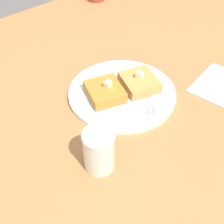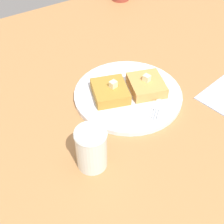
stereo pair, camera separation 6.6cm
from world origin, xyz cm
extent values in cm
cube|color=#AF7947|center=(0.00, 0.00, 0.91)|extent=(124.99, 124.99, 1.82)
cylinder|color=white|center=(-4.42, 6.71, 2.44)|extent=(26.38, 26.38, 1.24)
torus|color=#31373A|center=(-4.42, 6.71, 2.66)|extent=(26.38, 26.38, 0.80)
cube|color=#B38230|center=(-8.69, 8.14, 4.39)|extent=(10.42, 11.02, 2.65)
cube|color=tan|center=(-0.14, 5.28, 4.39)|extent=(10.42, 11.02, 2.65)
cube|color=beige|center=(-8.01, 7.84, 6.50)|extent=(1.81, 1.68, 1.58)
cube|color=beige|center=(0.44, 5.45, 6.50)|extent=(1.82, 1.92, 1.58)
cube|color=silver|center=(3.25, 3.25, 3.24)|extent=(8.13, 7.25, 0.36)
cube|color=silver|center=(-1.57, -0.95, 3.24)|extent=(3.56, 3.50, 0.36)
cube|color=silver|center=(-3.29, -3.55, 3.24)|extent=(2.62, 2.35, 0.36)
cube|color=silver|center=(-3.65, -3.13, 3.24)|extent=(2.62, 2.35, 0.36)
cube|color=silver|center=(-4.01, -2.72, 3.24)|extent=(2.62, 2.35, 0.36)
cube|color=silver|center=(-4.37, -2.31, 3.24)|extent=(2.62, 2.35, 0.36)
cylinder|color=#361A07|center=(-21.95, -6.06, 4.99)|extent=(5.53, 5.53, 6.34)
cylinder|color=silver|center=(-21.95, -6.06, 6.45)|extent=(6.01, 6.01, 9.25)
torus|color=silver|center=(-21.95, -6.06, 10.63)|extent=(6.27, 6.27, 0.50)
camera|label=1|loc=(-44.23, -35.69, 52.89)|focal=50.00mm
camera|label=2|loc=(-38.90, -39.66, 52.89)|focal=50.00mm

